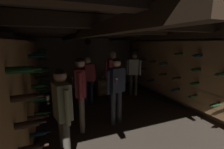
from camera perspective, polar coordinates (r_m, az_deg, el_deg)
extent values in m
plane|color=#473D33|center=(4.37, 1.99, -15.53)|extent=(8.40, 8.40, 0.00)
cube|color=gray|center=(7.01, -8.59, 4.92)|extent=(4.72, 0.06, 2.35)
cube|color=gray|center=(3.73, -32.85, -3.07)|extent=(0.06, 6.40, 2.35)
cube|color=gray|center=(5.34, 25.69, 1.68)|extent=(0.06, 6.40, 2.35)
cube|color=black|center=(3.90, 2.25, 17.28)|extent=(4.72, 6.52, 0.06)
cube|color=#2D2116|center=(2.45, 19.05, 16.99)|extent=(4.60, 0.14, 0.16)
cube|color=#2D2116|center=(3.38, 6.22, 15.99)|extent=(4.60, 0.14, 0.16)
cube|color=#2D2116|center=(4.40, -0.81, 15.11)|extent=(4.60, 0.14, 0.16)
cube|color=#2D2116|center=(5.46, -5.12, 14.46)|extent=(4.60, 0.14, 0.16)
cube|color=#2D2116|center=(6.54, -8.01, 13.97)|extent=(4.60, 0.14, 0.16)
cube|color=#2D2116|center=(3.59, -13.53, 13.74)|extent=(0.12, 6.40, 0.12)
cube|color=#2D2116|center=(4.40, 15.00, 13.28)|extent=(0.12, 6.40, 0.12)
cylinder|color=white|center=(6.90, -9.09, 12.04)|extent=(0.26, 0.02, 0.26)
cylinder|color=#2D2314|center=(6.89, -9.06, 12.04)|extent=(0.28, 0.01, 0.28)
cube|color=black|center=(6.89, -9.06, 12.04)|extent=(0.08, 0.01, 0.06)
cube|color=black|center=(6.89, -9.05, 12.04)|extent=(0.14, 0.01, 0.04)
cube|color=#A37547|center=(3.84, -29.63, -2.69)|extent=(0.32, 5.50, 1.80)
cylinder|color=#0F2838|center=(2.94, -26.20, -19.36)|extent=(0.28, 0.07, 0.07)
cylinder|color=#0F2838|center=(2.93, -22.60, -19.18)|extent=(0.07, 0.03, 0.03)
cylinder|color=#194723|center=(3.64, -25.30, -13.08)|extent=(0.28, 0.07, 0.07)
cylinder|color=#194723|center=(3.62, -22.47, -12.91)|extent=(0.07, 0.03, 0.03)
cylinder|color=#143819|center=(4.37, -24.71, -8.82)|extent=(0.28, 0.07, 0.07)
cylinder|color=#143819|center=(4.36, -22.40, -8.67)|extent=(0.07, 0.03, 0.03)
cylinder|color=#194723|center=(5.09, -24.32, -5.90)|extent=(0.28, 0.07, 0.07)
cylinder|color=#194723|center=(5.08, -22.34, -5.75)|extent=(0.07, 0.03, 0.03)
cylinder|color=black|center=(5.87, -24.01, -3.58)|extent=(0.28, 0.07, 0.07)
cylinder|color=black|center=(5.87, -22.30, -3.45)|extent=(0.07, 0.03, 0.03)
cylinder|color=black|center=(2.12, -28.66, -23.12)|extent=(0.28, 0.07, 0.07)
cylinder|color=black|center=(2.10, -23.53, -22.95)|extent=(0.07, 0.03, 0.03)
cylinder|color=black|center=(2.79, -26.81, -14.21)|extent=(0.28, 0.07, 0.07)
cylinder|color=black|center=(2.77, -23.11, -14.00)|extent=(0.07, 0.03, 0.03)
cylinder|color=#0F2838|center=(3.51, -25.75, -8.70)|extent=(0.28, 0.07, 0.07)
cylinder|color=#0F2838|center=(3.50, -22.87, -8.51)|extent=(0.07, 0.03, 0.03)
cylinder|color=#194723|center=(4.28, -25.06, -5.05)|extent=(0.28, 0.07, 0.07)
cylinder|color=#194723|center=(4.27, -22.71, -4.88)|extent=(0.07, 0.03, 0.03)
cylinder|color=#194723|center=(5.02, -24.60, -2.59)|extent=(0.28, 0.07, 0.07)
cylinder|color=#194723|center=(5.02, -22.61, -2.45)|extent=(0.07, 0.03, 0.03)
cylinder|color=#143819|center=(5.79, -24.26, -0.75)|extent=(0.28, 0.07, 0.07)
cylinder|color=#143819|center=(5.78, -22.54, -0.61)|extent=(0.07, 0.03, 0.03)
cylinder|color=black|center=(1.96, -29.59, -15.98)|extent=(0.28, 0.07, 0.07)
cylinder|color=black|center=(1.94, -24.30, -15.75)|extent=(0.07, 0.03, 0.03)
cylinder|color=#194723|center=(2.70, -27.37, -8.22)|extent=(0.28, 0.07, 0.07)
cylinder|color=#194723|center=(2.68, -23.63, -7.98)|extent=(0.07, 0.03, 0.03)
cylinder|color=#143819|center=(3.44, -26.19, -3.94)|extent=(0.28, 0.07, 0.07)
cylinder|color=#143819|center=(3.43, -23.27, -3.73)|extent=(0.07, 0.03, 0.03)
cylinder|color=black|center=(4.20, -25.42, -1.14)|extent=(0.28, 0.07, 0.07)
cylinder|color=black|center=(4.19, -23.04, -0.96)|extent=(0.07, 0.03, 0.03)
cylinder|color=black|center=(4.98, -24.89, 0.80)|extent=(0.28, 0.07, 0.07)
cylinder|color=black|center=(4.97, -22.89, 0.95)|extent=(0.07, 0.03, 0.03)
cylinder|color=#0F2838|center=(5.74, -24.52, 2.17)|extent=(0.28, 0.07, 0.07)
cylinder|color=#0F2838|center=(5.73, -22.77, 2.31)|extent=(0.07, 0.03, 0.03)
cylinder|color=black|center=(1.86, -30.49, -7.53)|extent=(0.28, 0.07, 0.07)
cylinder|color=black|center=(1.84, -25.08, -7.20)|extent=(0.07, 0.03, 0.03)
cylinder|color=#194723|center=(3.36, -26.67, 0.93)|extent=(0.28, 0.07, 0.07)
cylinder|color=#194723|center=(3.35, -23.70, 1.16)|extent=(0.07, 0.03, 0.03)
cylinder|color=#143819|center=(5.69, -24.78, 5.13)|extent=(0.28, 0.07, 0.07)
cylinder|color=#143819|center=(5.68, -23.02, 5.28)|extent=(0.07, 0.03, 0.03)
cylinder|color=#143819|center=(1.77, -31.61, 1.45)|extent=(0.28, 0.07, 0.07)
cylinder|color=#143819|center=(1.75, -25.98, 1.90)|extent=(0.07, 0.03, 0.03)
cylinder|color=#0F2838|center=(3.33, -27.14, 6.04)|extent=(0.28, 0.07, 0.07)
cylinder|color=#0F2838|center=(3.32, -24.13, 6.29)|extent=(0.07, 0.03, 0.03)
cylinder|color=#143819|center=(4.11, -26.18, 7.01)|extent=(0.28, 0.07, 0.07)
cylinder|color=#143819|center=(4.10, -23.73, 7.21)|extent=(0.07, 0.03, 0.03)
cylinder|color=#194723|center=(5.68, -25.04, 8.15)|extent=(0.28, 0.07, 0.07)
cylinder|color=#194723|center=(5.68, -23.26, 8.30)|extent=(0.07, 0.03, 0.03)
cube|color=#A37547|center=(4.06, -26.37, -12.84)|extent=(0.02, 5.50, 0.02)
cube|color=#A37547|center=(3.95, -26.78, -8.87)|extent=(0.02, 5.50, 0.02)
cube|color=#A37547|center=(3.86, -27.20, -4.69)|extent=(0.02, 5.50, 0.02)
cube|color=#A37547|center=(3.79, -27.63, -0.34)|extent=(0.02, 5.50, 0.02)
cube|color=#A37547|center=(3.75, -28.07, 4.15)|extent=(0.02, 5.50, 0.02)
cube|color=#A37547|center=(3.73, -28.52, 8.71)|extent=(0.02, 5.50, 0.02)
cube|color=#A37547|center=(5.31, 23.09, 1.58)|extent=(0.32, 5.50, 1.80)
cylinder|color=#194723|center=(4.31, 34.28, -9.27)|extent=(0.28, 0.07, 0.07)
cylinder|color=#194723|center=(4.18, 32.90, -9.76)|extent=(0.07, 0.03, 0.03)
cylinder|color=#194723|center=(4.65, 28.14, -7.14)|extent=(0.28, 0.07, 0.07)
cylinder|color=#194723|center=(4.52, 26.68, -7.52)|extent=(0.07, 0.03, 0.03)
cylinder|color=#0F2838|center=(5.03, 22.96, -5.27)|extent=(0.28, 0.07, 0.07)
cylinder|color=#0F2838|center=(4.91, 21.49, -5.55)|extent=(0.07, 0.03, 0.03)
cylinder|color=#0F2838|center=(5.94, 14.60, -2.14)|extent=(0.28, 0.07, 0.07)
cylinder|color=#0F2838|center=(5.84, 13.21, -2.31)|extent=(0.07, 0.03, 0.03)
cylinder|color=#194723|center=(6.93, 8.71, 0.10)|extent=(0.28, 0.07, 0.07)
cylinder|color=#194723|center=(6.84, 7.45, -0.01)|extent=(0.07, 0.03, 0.03)
cylinder|color=#143819|center=(4.55, 28.68, -2.87)|extent=(0.28, 0.07, 0.07)
cylinder|color=#143819|center=(4.42, 27.22, -3.13)|extent=(0.07, 0.03, 0.03)
cylinder|color=black|center=(4.95, 23.17, -1.24)|extent=(0.28, 0.07, 0.07)
cylinder|color=black|center=(4.83, 21.69, -1.43)|extent=(0.07, 0.03, 0.03)
cylinder|color=black|center=(5.38, 18.72, 0.10)|extent=(0.28, 0.07, 0.07)
cylinder|color=black|center=(5.27, 17.26, -0.05)|extent=(0.07, 0.03, 0.03)
cylinder|color=black|center=(6.34, 11.64, 2.21)|extent=(0.28, 0.07, 0.07)
cylinder|color=black|center=(6.25, 10.30, 2.12)|extent=(0.07, 0.03, 0.03)
cylinder|color=#194723|center=(6.85, 8.88, 3.02)|extent=(0.28, 0.07, 0.07)
cylinder|color=#194723|center=(6.76, 7.60, 2.95)|extent=(0.07, 0.03, 0.03)
cylinder|color=#194723|center=(4.13, 35.62, 0.10)|extent=(0.28, 0.07, 0.07)
cylinder|color=#194723|center=(3.98, 34.24, -0.09)|extent=(0.07, 0.03, 0.03)
cylinder|color=#143819|center=(4.48, 29.16, 1.59)|extent=(0.28, 0.07, 0.07)
cylinder|color=#143819|center=(4.34, 27.69, 1.46)|extent=(0.07, 0.03, 0.03)
cylinder|color=#0F2838|center=(5.33, 18.91, 3.90)|extent=(0.28, 0.07, 0.07)
cylinder|color=#0F2838|center=(5.22, 17.44, 3.84)|extent=(0.07, 0.03, 0.03)
cylinder|color=black|center=(5.80, 15.05, 4.74)|extent=(0.28, 0.07, 0.07)
cylinder|color=black|center=(5.70, 13.63, 4.69)|extent=(0.07, 0.03, 0.03)
cylinder|color=#143819|center=(6.30, 11.74, 5.45)|extent=(0.28, 0.07, 0.07)
cylinder|color=#143819|center=(6.21, 10.38, 5.41)|extent=(0.07, 0.03, 0.03)
cylinder|color=#194723|center=(6.82, 8.88, 6.04)|extent=(0.28, 0.07, 0.07)
cylinder|color=#194723|center=(6.74, 7.59, 6.00)|extent=(0.07, 0.03, 0.03)
cylinder|color=#0F2838|center=(4.44, 29.49, 6.19)|extent=(0.28, 0.07, 0.07)
cylinder|color=#0F2838|center=(4.31, 28.01, 6.20)|extent=(0.07, 0.03, 0.03)
cylinder|color=#143819|center=(4.85, 23.86, 7.07)|extent=(0.28, 0.07, 0.07)
cylinder|color=#143819|center=(4.73, 22.35, 7.10)|extent=(0.07, 0.03, 0.03)
cylinder|color=#194723|center=(6.78, 9.06, 9.05)|extent=(0.28, 0.07, 0.07)
cylinder|color=#194723|center=(6.69, 7.75, 9.05)|extent=(0.07, 0.03, 0.03)
cube|color=#A37547|center=(5.37, 21.31, -6.08)|extent=(0.02, 5.50, 0.02)
cube|color=#A37547|center=(5.28, 21.61, -2.36)|extent=(0.02, 5.50, 0.02)
cube|color=#A37547|center=(5.20, 21.91, 1.49)|extent=(0.02, 5.50, 0.02)
cube|color=#A37547|center=(5.16, 22.22, 5.42)|extent=(0.02, 5.50, 0.02)
cube|color=#A37547|center=(5.13, 22.54, 9.41)|extent=(0.02, 5.50, 0.02)
cube|color=#A37547|center=(6.09, -3.23, -5.91)|extent=(0.52, 0.34, 0.30)
cube|color=beige|center=(5.93, -2.69, -6.40)|extent=(0.31, 0.01, 0.13)
cube|color=#A37547|center=(6.01, -3.26, -3.19)|extent=(0.52, 0.34, 0.30)
cube|color=beige|center=(5.85, -2.72, -3.61)|extent=(0.31, 0.01, 0.13)
cylinder|color=#194723|center=(5.94, -3.67, -0.79)|extent=(0.08, 0.08, 0.22)
cone|color=#194723|center=(5.91, -3.69, 0.39)|extent=(0.08, 0.08, 0.03)
cylinder|color=#194723|center=(5.90, -3.69, 0.92)|extent=(0.03, 0.03, 0.08)
cylinder|color=maroon|center=(5.89, -3.70, 1.40)|extent=(0.03, 0.03, 0.02)
cube|color=silver|center=(5.90, -3.55, -0.97)|extent=(0.06, 0.00, 0.10)
cylinder|color=#2D2D33|center=(3.96, 2.75, -11.91)|extent=(0.12, 0.12, 0.83)
cylinder|color=#2D2D33|center=(3.86, 0.43, -12.56)|extent=(0.12, 0.12, 0.83)
cube|color=#232838|center=(3.68, 1.67, -2.06)|extent=(0.38, 0.29, 0.59)
cylinder|color=#232838|center=(3.82, 4.48, -2.02)|extent=(0.08, 0.08, 0.56)
cylinder|color=#232838|center=(3.56, -1.35, -3.02)|extent=(0.08, 0.08, 0.56)
sphere|color=#D6A884|center=(3.60, 1.71, 4.37)|extent=(0.20, 0.20, 0.20)
sphere|color=black|center=(3.59, 1.71, 4.77)|extent=(0.19, 0.19, 0.19)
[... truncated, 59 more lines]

